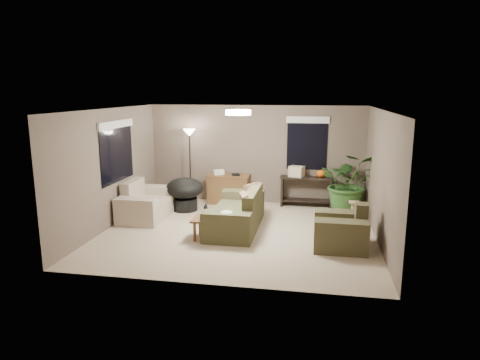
% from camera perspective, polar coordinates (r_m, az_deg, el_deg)
% --- Properties ---
extents(room_shell, '(5.50, 5.50, 5.50)m').
position_cam_1_polar(room_shell, '(8.58, -0.23, 1.04)').
color(room_shell, '#C6AF93').
rests_on(room_shell, ground).
extents(main_sofa, '(0.95, 2.20, 0.85)m').
position_cam_1_polar(main_sofa, '(9.04, -0.30, -4.64)').
color(main_sofa, '#4D4B2E').
rests_on(main_sofa, ground).
extents(throw_pillows, '(0.40, 1.40, 0.47)m').
position_cam_1_polar(throw_pillows, '(8.90, 1.31, -2.53)').
color(throw_pillows, '#8C7251').
rests_on(throw_pillows, main_sofa).
extents(loveseat, '(0.90, 1.60, 0.85)m').
position_cam_1_polar(loveseat, '(10.04, -12.42, -3.22)').
color(loveseat, beige).
rests_on(loveseat, ground).
extents(armchair, '(0.95, 1.00, 0.85)m').
position_cam_1_polar(armchair, '(8.19, 13.32, -6.70)').
color(armchair, '#49452B').
rests_on(armchair, ground).
extents(coffee_table, '(1.00, 0.55, 0.42)m').
position_cam_1_polar(coffee_table, '(8.36, -2.93, -5.57)').
color(coffee_table, brown).
rests_on(coffee_table, ground).
extents(laptop, '(0.37, 0.25, 0.24)m').
position_cam_1_polar(laptop, '(8.46, -3.90, -4.52)').
color(laptop, black).
rests_on(laptop, coffee_table).
extents(plastic_bag, '(0.38, 0.36, 0.22)m').
position_cam_1_polar(plastic_bag, '(8.13, -1.81, -4.81)').
color(plastic_bag, white).
rests_on(plastic_bag, coffee_table).
extents(desk, '(1.10, 0.50, 0.75)m').
position_cam_1_polar(desk, '(11.00, -1.54, -1.20)').
color(desk, brown).
rests_on(desk, ground).
extents(desk_papers, '(0.73, 0.32, 0.12)m').
position_cam_1_polar(desk_papers, '(10.93, -2.37, 0.98)').
color(desk_papers, silver).
rests_on(desk_papers, desk).
extents(console_table, '(1.30, 0.40, 0.75)m').
position_cam_1_polar(console_table, '(10.84, 8.80, -1.21)').
color(console_table, black).
rests_on(console_table, ground).
extents(pumpkin, '(0.23, 0.23, 0.19)m').
position_cam_1_polar(pumpkin, '(10.75, 10.74, 0.84)').
color(pumpkin, orange).
rests_on(pumpkin, console_table).
extents(cardboard_box, '(0.42, 0.37, 0.26)m').
position_cam_1_polar(cardboard_box, '(10.76, 7.55, 1.15)').
color(cardboard_box, beige).
rests_on(cardboard_box, console_table).
extents(papasan_chair, '(1.04, 1.04, 0.80)m').
position_cam_1_polar(papasan_chair, '(10.42, -7.38, -1.54)').
color(papasan_chair, black).
rests_on(papasan_chair, ground).
extents(floor_lamp, '(0.32, 0.32, 1.91)m').
position_cam_1_polar(floor_lamp, '(10.90, -6.75, 5.12)').
color(floor_lamp, black).
rests_on(floor_lamp, ground).
extents(ceiling_fixture, '(0.50, 0.50, 0.10)m').
position_cam_1_polar(ceiling_fixture, '(8.44, -0.24, 9.00)').
color(ceiling_fixture, white).
rests_on(ceiling_fixture, room_shell).
extents(houseplant, '(1.31, 1.45, 1.13)m').
position_cam_1_polar(houseplant, '(10.44, 14.27, -1.21)').
color(houseplant, '#2D5923').
rests_on(houseplant, ground).
extents(cat_scratching_post, '(0.32, 0.32, 0.50)m').
position_cam_1_polar(cat_scratching_post, '(9.66, 14.90, -4.46)').
color(cat_scratching_post, tan).
rests_on(cat_scratching_post, ground).
extents(window_left, '(0.05, 1.56, 1.33)m').
position_cam_1_polar(window_left, '(9.64, -16.12, 4.98)').
color(window_left, black).
rests_on(window_left, room_shell).
extents(window_back, '(1.06, 0.05, 1.33)m').
position_cam_1_polar(window_back, '(10.83, 8.97, 6.02)').
color(window_back, black).
rests_on(window_back, room_shell).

